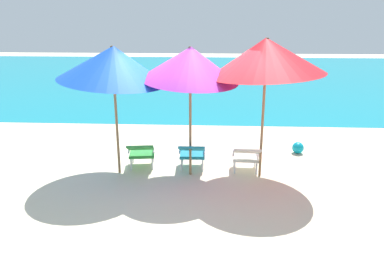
{
  "coord_description": "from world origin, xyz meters",
  "views": [
    {
      "loc": [
        0.41,
        -7.19,
        3.11
      ],
      "look_at": [
        0.0,
        0.5,
        0.75
      ],
      "focal_mm": 34.77,
      "sensor_mm": 36.0,
      "label": 1
    }
  ],
  "objects_px": {
    "lounge_chair_right": "(246,155)",
    "beach_ball": "(298,148)",
    "beach_umbrella_right": "(266,56)",
    "lounge_chair_center": "(192,152)",
    "lounge_chair_left": "(141,151)",
    "beach_umbrella_left": "(113,64)",
    "beach_umbrella_center": "(190,64)"
  },
  "relations": [
    {
      "from": "lounge_chair_right",
      "to": "beach_ball",
      "type": "xyz_separation_m",
      "value": [
        1.32,
        1.22,
        -0.27
      ]
    },
    {
      "from": "beach_umbrella_right",
      "to": "beach_ball",
      "type": "bearing_deg",
      "value": 51.91
    },
    {
      "from": "lounge_chair_center",
      "to": "lounge_chair_left",
      "type": "bearing_deg",
      "value": -179.35
    },
    {
      "from": "beach_umbrella_left",
      "to": "lounge_chair_right",
      "type": "bearing_deg",
      "value": 2.44
    },
    {
      "from": "beach_ball",
      "to": "beach_umbrella_right",
      "type": "bearing_deg",
      "value": -128.09
    },
    {
      "from": "lounge_chair_left",
      "to": "beach_umbrella_right",
      "type": "distance_m",
      "value": 3.13
    },
    {
      "from": "lounge_chair_left",
      "to": "beach_umbrella_right",
      "type": "bearing_deg",
      "value": -4.93
    },
    {
      "from": "lounge_chair_left",
      "to": "beach_ball",
      "type": "height_order",
      "value": "lounge_chair_left"
    },
    {
      "from": "lounge_chair_right",
      "to": "beach_umbrella_left",
      "type": "xyz_separation_m",
      "value": [
        -2.57,
        -0.11,
        1.82
      ]
    },
    {
      "from": "lounge_chair_right",
      "to": "beach_umbrella_right",
      "type": "xyz_separation_m",
      "value": [
        0.27,
        -0.12,
        1.97
      ]
    },
    {
      "from": "beach_umbrella_center",
      "to": "beach_umbrella_left",
      "type": "bearing_deg",
      "value": -179.84
    },
    {
      "from": "lounge_chair_right",
      "to": "beach_umbrella_right",
      "type": "height_order",
      "value": "beach_umbrella_right"
    },
    {
      "from": "beach_umbrella_center",
      "to": "beach_umbrella_right",
      "type": "distance_m",
      "value": 1.4
    },
    {
      "from": "beach_umbrella_left",
      "to": "beach_ball",
      "type": "xyz_separation_m",
      "value": [
        3.89,
        1.32,
        -2.09
      ]
    },
    {
      "from": "lounge_chair_center",
      "to": "beach_umbrella_right",
      "type": "bearing_deg",
      "value": -9.15
    },
    {
      "from": "lounge_chair_left",
      "to": "beach_umbrella_right",
      "type": "xyz_separation_m",
      "value": [
        2.42,
        -0.21,
        1.97
      ]
    },
    {
      "from": "lounge_chair_center",
      "to": "beach_umbrella_left",
      "type": "xyz_separation_m",
      "value": [
        -1.48,
        -0.21,
        1.82
      ]
    },
    {
      "from": "beach_umbrella_right",
      "to": "lounge_chair_right",
      "type": "bearing_deg",
      "value": 156.74
    },
    {
      "from": "beach_umbrella_right",
      "to": "beach_ball",
      "type": "distance_m",
      "value": 2.81
    },
    {
      "from": "beach_umbrella_right",
      "to": "beach_ball",
      "type": "height_order",
      "value": "beach_umbrella_right"
    },
    {
      "from": "beach_umbrella_left",
      "to": "beach_ball",
      "type": "bearing_deg",
      "value": 18.8
    },
    {
      "from": "lounge_chair_left",
      "to": "lounge_chair_right",
      "type": "distance_m",
      "value": 2.15
    },
    {
      "from": "lounge_chair_center",
      "to": "beach_umbrella_left",
      "type": "bearing_deg",
      "value": -171.83
    },
    {
      "from": "lounge_chair_center",
      "to": "beach_ball",
      "type": "bearing_deg",
      "value": 24.76
    },
    {
      "from": "beach_umbrella_left",
      "to": "beach_umbrella_right",
      "type": "relative_size",
      "value": 0.95
    },
    {
      "from": "beach_umbrella_center",
      "to": "beach_ball",
      "type": "height_order",
      "value": "beach_umbrella_center"
    },
    {
      "from": "beach_umbrella_center",
      "to": "beach_umbrella_right",
      "type": "xyz_separation_m",
      "value": [
        1.39,
        -0.01,
        0.14
      ]
    },
    {
      "from": "beach_umbrella_left",
      "to": "beach_umbrella_center",
      "type": "bearing_deg",
      "value": 0.16
    },
    {
      "from": "lounge_chair_center",
      "to": "beach_umbrella_right",
      "type": "distance_m",
      "value": 2.41
    },
    {
      "from": "beach_ball",
      "to": "lounge_chair_center",
      "type": "bearing_deg",
      "value": -155.24
    },
    {
      "from": "beach_umbrella_left",
      "to": "beach_ball",
      "type": "relative_size",
      "value": 9.83
    },
    {
      "from": "beach_umbrella_right",
      "to": "lounge_chair_left",
      "type": "bearing_deg",
      "value": 175.07
    }
  ]
}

